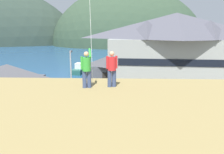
{
  "coord_description": "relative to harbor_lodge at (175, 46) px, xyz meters",
  "views": [
    {
      "loc": [
        0.67,
        -17.28,
        9.36
      ],
      "look_at": [
        -0.34,
        9.0,
        3.59
      ],
      "focal_mm": 36.27,
      "sensor_mm": 36.0,
      "label": 1
    }
  ],
  "objects": [
    {
      "name": "ground_plane",
      "position": [
        -9.83,
        -21.31,
        -6.24
      ],
      "size": [
        600.0,
        600.0,
        0.0
      ],
      "primitive_type": "plane",
      "color": "#66604C"
    },
    {
      "name": "parking_lot_pad",
      "position": [
        -9.83,
        -16.31,
        -6.19
      ],
      "size": [
        40.0,
        20.0,
        0.1
      ],
      "primitive_type": "cube",
      "color": "gray",
      "rests_on": "ground"
    },
    {
      "name": "bay_water",
      "position": [
        -9.83,
        38.69,
        -6.23
      ],
      "size": [
        360.0,
        84.0,
        0.03
      ],
      "primitive_type": "cube",
      "color": "navy",
      "rests_on": "ground"
    },
    {
      "name": "far_hill_east_peak",
      "position": [
        -5.73,
        89.55,
        -6.24
      ],
      "size": [
        82.9,
        62.38,
        61.42
      ],
      "primitive_type": "ellipsoid",
      "color": "#334733",
      "rests_on": "ground"
    },
    {
      "name": "harbor_lodge",
      "position": [
        0.0,
        0.0,
        0.0
      ],
      "size": [
        23.76,
        11.91,
        11.73
      ],
      "color": "#999E99",
      "rests_on": "ground"
    },
    {
      "name": "storage_shed_near_lot",
      "position": [
        -22.11,
        -13.66,
        -3.51
      ],
      "size": [
        8.19,
        5.54,
        5.28
      ],
      "color": "#474C56",
      "rests_on": "ground"
    },
    {
      "name": "storage_shed_waterside",
      "position": [
        -11.64,
        -0.55,
        -3.9
      ],
      "size": [
        5.45,
        4.52,
        4.51
      ],
      "color": "#474C56",
      "rests_on": "ground"
    },
    {
      "name": "wharf_dock",
      "position": [
        -14.47,
        11.04,
        -5.89
      ],
      "size": [
        3.2,
        10.62,
        0.7
      ],
      "color": "#70604C",
      "rests_on": "ground"
    },
    {
      "name": "moored_boat_wharfside",
      "position": [
        -17.76,
        7.86,
        -5.52
      ],
      "size": [
        2.58,
        6.15,
        2.16
      ],
      "color": "#23564C",
      "rests_on": "ground"
    },
    {
      "name": "moored_boat_outer_mooring",
      "position": [
        -11.19,
        11.02,
        -5.52
      ],
      "size": [
        2.06,
        6.05,
        2.16
      ],
      "color": "#23564C",
      "rests_on": "ground"
    },
    {
      "name": "parked_car_lone_by_shed",
      "position": [
        -7.69,
        -13.7,
        -5.18
      ],
      "size": [
        4.35,
        2.37,
        1.82
      ],
      "color": "slate",
      "rests_on": "parking_lot_pad"
    },
    {
      "name": "parked_car_mid_row_center",
      "position": [
        -17.64,
        -21.07,
        -5.18
      ],
      "size": [
        4.25,
        2.15,
        1.82
      ],
      "color": "#236633",
      "rests_on": "parking_lot_pad"
    },
    {
      "name": "parked_car_front_row_red",
      "position": [
        -1.37,
        -15.56,
        -5.18
      ],
      "size": [
        4.31,
        2.27,
        1.82
      ],
      "color": "#B28923",
      "rests_on": "parking_lot_pad"
    },
    {
      "name": "parked_car_front_row_silver",
      "position": [
        -6.81,
        -19.78,
        -5.18
      ],
      "size": [
        4.31,
        2.28,
        1.82
      ],
      "color": "navy",
      "rests_on": "parking_lot_pad"
    },
    {
      "name": "parked_car_back_row_left",
      "position": [
        -2.56,
        -21.98,
        -5.18
      ],
      "size": [
        4.29,
        2.23,
        1.82
      ],
      "color": "#B28923",
      "rests_on": "parking_lot_pad"
    },
    {
      "name": "parked_car_mid_row_near",
      "position": [
        -13.73,
        -14.82,
        -5.18
      ],
      "size": [
        4.29,
        2.23,
        1.82
      ],
      "color": "silver",
      "rests_on": "parking_lot_pad"
    },
    {
      "name": "parked_car_front_row_end",
      "position": [
        -11.45,
        -21.87,
        -5.18
      ],
      "size": [
        4.32,
        2.3,
        1.82
      ],
      "color": "#B28923",
      "rests_on": "parking_lot_pad"
    },
    {
      "name": "parking_light_pole",
      "position": [
        -15.42,
        -10.75,
        -2.4
      ],
      "size": [
        0.24,
        0.78,
        6.42
      ],
      "color": "#ADADB2",
      "rests_on": "parking_lot_pad"
    },
    {
      "name": "person_kite_flyer",
      "position": [
        -10.77,
        -28.11,
        1.23
      ],
      "size": [
        0.52,
        0.69,
        1.86
      ],
      "color": "#384770",
      "rests_on": "grassy_hill_foreground"
    },
    {
      "name": "person_companion",
      "position": [
        -9.58,
        -27.9,
        1.21
      ],
      "size": [
        0.54,
        0.4,
        1.74
      ],
      "color": "#384770",
      "rests_on": "grassy_hill_foreground"
    }
  ]
}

